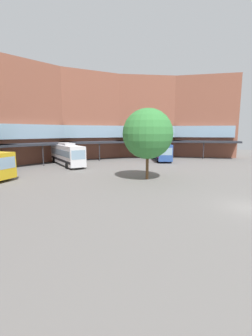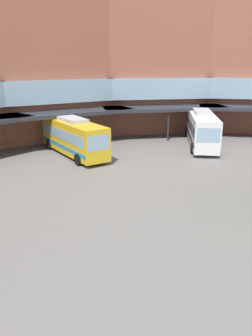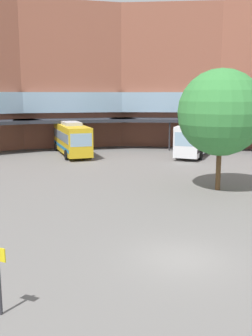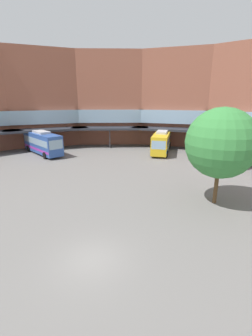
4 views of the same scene
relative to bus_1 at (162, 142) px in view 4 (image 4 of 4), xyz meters
name	(u,v)px [view 4 (image 4 of 4)]	position (x,y,z in m)	size (l,w,h in m)	color
ground_plane	(92,260)	(1.00, -30.46, -1.92)	(128.98, 128.98, 0.00)	slate
station_building	(165,103)	(1.00, -5.04, 6.81)	(86.29, 43.83, 18.36)	#93543F
bus_1	(162,142)	(0.00, 0.00, 0.00)	(3.43, 10.58, 3.80)	gold
bus_4	(42,142)	(-19.37, -7.79, 0.10)	(10.41, 7.53, 4.00)	#2D519E
plaza_tree	(221,143)	(8.33, -19.68, 3.68)	(6.15, 6.15, 8.69)	brown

